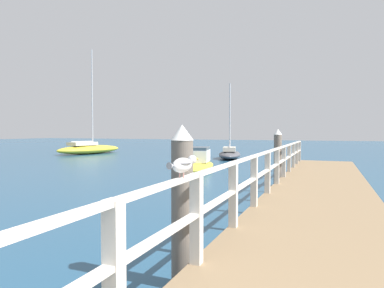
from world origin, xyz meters
TOP-DOWN VIEW (x-y plane):
  - pier_deck at (0.00, 9.32)m, footprint 2.50×18.65m
  - pier_railing at (-1.17, 9.32)m, footprint 0.12×17.17m
  - dock_piling_near at (-1.55, 4.37)m, footprint 0.29×0.29m
  - dock_piling_far at (-1.55, 12.99)m, footprint 0.29×0.29m
  - seagull_foreground at (-1.17, 3.52)m, footprint 0.22×0.47m
  - boat_0 at (-6.21, 17.13)m, footprint 2.56×5.04m
  - boat_1 at (-6.66, 24.66)m, footprint 2.70×5.01m
  - boat_3 at (-19.86, 25.09)m, footprint 3.57×7.00m

SIDE VIEW (x-z plane):
  - pier_deck at x=0.00m, z-range 0.00..0.53m
  - boat_1 at x=-6.66m, z-range -2.44..3.16m
  - boat_0 at x=-6.21m, z-range -0.20..0.97m
  - boat_3 at x=-19.86m, z-range -4.24..5.16m
  - dock_piling_near at x=-1.55m, z-range 0.01..2.10m
  - dock_piling_far at x=-1.55m, z-range 0.01..2.10m
  - pier_railing at x=-1.17m, z-range 0.65..1.66m
  - seagull_foreground at x=-1.17m, z-range 1.57..1.79m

